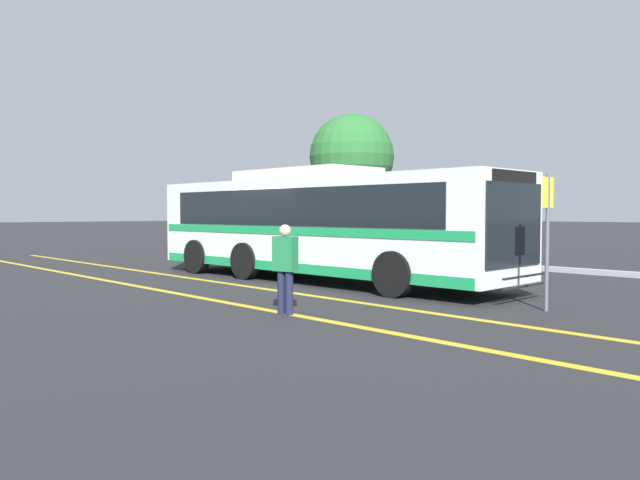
{
  "coord_description": "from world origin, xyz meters",
  "views": [
    {
      "loc": [
        12.92,
        -10.98,
        1.82
      ],
      "look_at": [
        0.85,
        0.33,
        1.08
      ],
      "focal_mm": 35.0,
      "sensor_mm": 36.0,
      "label": 1
    }
  ],
  "objects_px": {
    "transit_bus": "(320,223)",
    "parked_car_0": "(227,237)",
    "parked_car_1": "(317,241)",
    "pedestrian_0": "(285,264)",
    "tree_1": "(352,157)",
    "bus_stop_sign": "(547,225)"
  },
  "relations": [
    {
      "from": "transit_bus",
      "to": "parked_car_0",
      "type": "xyz_separation_m",
      "value": [
        -11.29,
        4.86,
        -0.83
      ]
    },
    {
      "from": "parked_car_1",
      "to": "pedestrian_0",
      "type": "bearing_deg",
      "value": -140.21
    },
    {
      "from": "transit_bus",
      "to": "parked_car_1",
      "type": "height_order",
      "value": "transit_bus"
    },
    {
      "from": "parked_car_1",
      "to": "tree_1",
      "type": "distance_m",
      "value": 5.03
    },
    {
      "from": "bus_stop_sign",
      "to": "parked_car_1",
      "type": "bearing_deg",
      "value": -116.45
    },
    {
      "from": "bus_stop_sign",
      "to": "pedestrian_0",
      "type": "bearing_deg",
      "value": -40.1
    },
    {
      "from": "parked_car_0",
      "to": "bus_stop_sign",
      "type": "bearing_deg",
      "value": -105.82
    },
    {
      "from": "parked_car_1",
      "to": "parked_car_0",
      "type": "bearing_deg",
      "value": 89.22
    },
    {
      "from": "parked_car_0",
      "to": "tree_1",
      "type": "bearing_deg",
      "value": -47.99
    },
    {
      "from": "transit_bus",
      "to": "parked_car_1",
      "type": "relative_size",
      "value": 2.58
    },
    {
      "from": "pedestrian_0",
      "to": "parked_car_0",
      "type": "bearing_deg",
      "value": 133.5
    },
    {
      "from": "pedestrian_0",
      "to": "tree_1",
      "type": "height_order",
      "value": "tree_1"
    },
    {
      "from": "pedestrian_0",
      "to": "bus_stop_sign",
      "type": "height_order",
      "value": "bus_stop_sign"
    },
    {
      "from": "bus_stop_sign",
      "to": "tree_1",
      "type": "bearing_deg",
      "value": -125.08
    },
    {
      "from": "transit_bus",
      "to": "pedestrian_0",
      "type": "relative_size",
      "value": 7.17
    },
    {
      "from": "pedestrian_0",
      "to": "tree_1",
      "type": "bearing_deg",
      "value": 114.76
    },
    {
      "from": "pedestrian_0",
      "to": "tree_1",
      "type": "xyz_separation_m",
      "value": [
        -10.69,
        12.79,
        3.37
      ]
    },
    {
      "from": "transit_bus",
      "to": "tree_1",
      "type": "bearing_deg",
      "value": -142.1
    },
    {
      "from": "bus_stop_sign",
      "to": "parked_car_0",
      "type": "bearing_deg",
      "value": -108.23
    },
    {
      "from": "parked_car_1",
      "to": "bus_stop_sign",
      "type": "xyz_separation_m",
      "value": [
        12.41,
        -5.73,
        0.89
      ]
    },
    {
      "from": "parked_car_1",
      "to": "pedestrian_0",
      "type": "distance_m",
      "value": 13.38
    },
    {
      "from": "parked_car_0",
      "to": "bus_stop_sign",
      "type": "distance_m",
      "value": 18.69
    }
  ]
}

